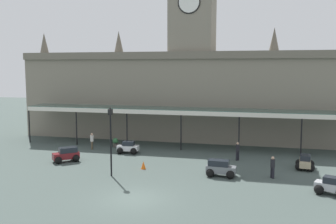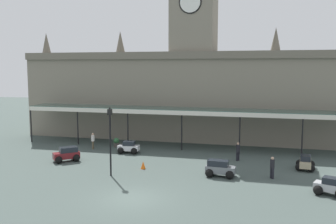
{
  "view_description": "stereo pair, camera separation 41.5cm",
  "coord_description": "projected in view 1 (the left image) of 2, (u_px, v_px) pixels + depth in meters",
  "views": [
    {
      "loc": [
        7.59,
        -22.12,
        8.31
      ],
      "look_at": [
        0.0,
        9.18,
        4.52
      ],
      "focal_mm": 40.47,
      "sensor_mm": 36.0,
      "label": 1
    },
    {
      "loc": [
        7.99,
        -22.02,
        8.31
      ],
      "look_at": [
        0.0,
        9.18,
        4.52
      ],
      "focal_mm": 40.47,
      "sensor_mm": 36.0,
      "label": 2
    }
  ],
  "objects": [
    {
      "name": "ground_plane",
      "position": [
        134.0,
        199.0,
        24.1
      ],
      "size": [
        140.0,
        140.0,
        0.0
      ],
      "primitive_type": "plane",
      "color": "#3F4C48"
    },
    {
      "name": "planter_by_canopy",
      "position": [
        115.0,
        142.0,
        39.72
      ],
      "size": [
        0.6,
        0.6,
        0.96
      ],
      "color": "#47423D",
      "rests_on": "ground"
    },
    {
      "name": "entrance_canopy",
      "position": [
        184.0,
        110.0,
        39.07
      ],
      "size": [
        34.66,
        3.26,
        4.09
      ],
      "color": "#38564C",
      "rests_on": "ground"
    },
    {
      "name": "car_silver_sedan",
      "position": [
        332.0,
        187.0,
        24.85
      ],
      "size": [
        2.23,
        1.95,
        1.19
      ],
      "color": "#B2B5BA",
      "rests_on": "ground"
    },
    {
      "name": "car_white_sedan",
      "position": [
        128.0,
        148.0,
        36.83
      ],
      "size": [
        2.1,
        1.6,
        1.19
      ],
      "color": "silver",
      "rests_on": "ground"
    },
    {
      "name": "pedestrian_beside_cars",
      "position": [
        92.0,
        140.0,
        38.56
      ],
      "size": [
        0.34,
        0.38,
        1.67
      ],
      "color": "brown",
      "rests_on": "ground"
    },
    {
      "name": "car_grey_estate",
      "position": [
        221.0,
        169.0,
        28.99
      ],
      "size": [
        2.3,
        1.64,
        1.27
      ],
      "color": "slate",
      "rests_on": "ground"
    },
    {
      "name": "traffic_cone",
      "position": [
        143.0,
        165.0,
        31.15
      ],
      "size": [
        0.4,
        0.4,
        0.64
      ],
      "primitive_type": "cone",
      "color": "orange",
      "rests_on": "ground"
    },
    {
      "name": "car_beige_sedan",
      "position": [
        305.0,
        163.0,
        31.08
      ],
      "size": [
        1.65,
        2.13,
        1.19
      ],
      "color": "tan",
      "rests_on": "ground"
    },
    {
      "name": "pedestrian_crossing_forecourt",
      "position": [
        273.0,
        166.0,
        28.49
      ],
      "size": [
        0.34,
        0.35,
        1.67
      ],
      "color": "black",
      "rests_on": "ground"
    },
    {
      "name": "pedestrian_near_entrance",
      "position": [
        238.0,
        151.0,
        33.89
      ],
      "size": [
        0.34,
        0.35,
        1.67
      ],
      "color": "black",
      "rests_on": "ground"
    },
    {
      "name": "victorian_lamppost",
      "position": [
        111.0,
        134.0,
        28.76
      ],
      "size": [
        0.3,
        0.3,
        5.32
      ],
      "color": "black",
      "rests_on": "ground"
    },
    {
      "name": "station_building",
      "position": [
        192.0,
        88.0,
        43.82
      ],
      "size": [
        39.94,
        5.88,
        19.44
      ],
      "color": "gray",
      "rests_on": "ground"
    },
    {
      "name": "car_maroon_estate",
      "position": [
        66.0,
        155.0,
        33.52
      ],
      "size": [
        2.39,
        2.35,
        1.27
      ],
      "color": "maroon",
      "rests_on": "ground"
    }
  ]
}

